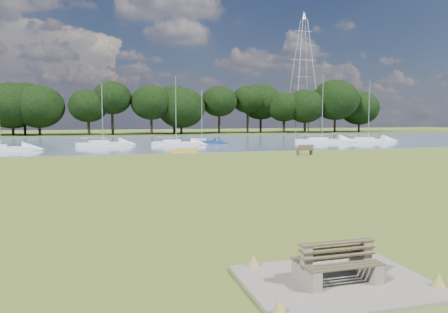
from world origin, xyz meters
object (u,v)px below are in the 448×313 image
object	(u,v)px
kayak	(184,150)
sailboat_0	(201,141)
sailboat_8	(176,142)
sailboat_7	(0,147)
bench_pair	(337,263)
sailboat_4	(102,143)
sailboat_3	(368,139)
riverbank_bench	(305,150)
pylon	(303,57)
sailboat_5	(321,140)

from	to	relation	value
kayak	sailboat_0	size ratio (longest dim) A/B	0.41
sailboat_0	sailboat_8	world-z (taller)	sailboat_8
sailboat_7	sailboat_8	distance (m)	20.58
kayak	bench_pair	bearing A→B (deg)	-114.46
bench_pair	sailboat_4	world-z (taller)	sailboat_4
sailboat_3	sailboat_7	bearing A→B (deg)	-165.03
sailboat_7	sailboat_3	bearing A→B (deg)	-3.45
sailboat_7	kayak	bearing A→B (deg)	-23.39
riverbank_bench	sailboat_8	distance (m)	20.15
pylon	sailboat_4	xyz separation A→B (m)	(-44.65, -35.54, -16.77)
sailboat_4	sailboat_5	xyz separation A→B (m)	(30.49, -0.19, -0.01)
bench_pair	sailboat_5	distance (m)	54.53
sailboat_3	sailboat_4	size ratio (longest dim) A/B	1.13
sailboat_5	sailboat_7	distance (m)	41.51
sailboat_3	sailboat_4	bearing A→B (deg)	-171.68
kayak	sailboat_5	world-z (taller)	sailboat_5
sailboat_0	sailboat_5	distance (m)	17.39
riverbank_bench	sailboat_7	xyz separation A→B (m)	(-30.07, 12.49, -0.01)
sailboat_8	pylon	bearing A→B (deg)	63.53
sailboat_5	sailboat_4	bearing A→B (deg)	-161.68
kayak	sailboat_8	distance (m)	10.20
bench_pair	sailboat_0	xyz separation A→B (m)	(8.10, 50.40, -0.02)
pylon	sailboat_8	bearing A→B (deg)	-134.65
sailboat_3	sailboat_7	size ratio (longest dim) A/B	0.97
riverbank_bench	sailboat_3	xyz separation A→B (m)	(18.10, 16.49, -0.02)
sailboat_0	kayak	bearing A→B (deg)	-103.65
sailboat_4	sailboat_8	world-z (taller)	sailboat_8
pylon	sailboat_5	bearing A→B (deg)	-111.62
sailboat_8	sailboat_0	bearing A→B (deg)	47.53
pylon	sailboat_5	xyz separation A→B (m)	(-14.16, -35.73, -16.79)
kayak	sailboat_0	world-z (taller)	sailboat_0
kayak	riverbank_bench	bearing A→B (deg)	-53.24
sailboat_8	sailboat_5	bearing A→B (deg)	18.46
sailboat_0	sailboat_7	world-z (taller)	sailboat_7
sailboat_5	sailboat_3	bearing A→B (deg)	10.10
sailboat_0	sailboat_8	distance (m)	4.56
bench_pair	sailboat_3	bearing A→B (deg)	54.79
kayak	pylon	distance (m)	60.95
riverbank_bench	sailboat_5	distance (m)	20.78
sailboat_7	pylon	bearing A→B (deg)	28.17
riverbank_bench	sailboat_4	size ratio (longest dim) A/B	0.21
sailboat_5	sailboat_7	world-z (taller)	sailboat_5
sailboat_3	sailboat_8	size ratio (longest dim) A/B	1.00
bench_pair	sailboat_7	size ratio (longest dim) A/B	0.20
sailboat_0	sailboat_5	world-z (taller)	sailboat_5
kayak	sailboat_5	xyz separation A→B (m)	(21.99, 10.27, 0.31)
pylon	sailboat_5	distance (m)	41.94
pylon	sailboat_8	world-z (taller)	pylon
pylon	sailboat_3	world-z (taller)	pylon
sailboat_5	bench_pair	bearing A→B (deg)	-99.02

